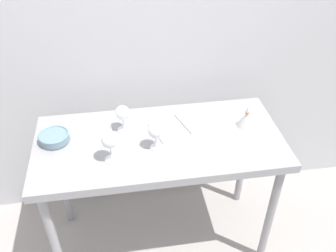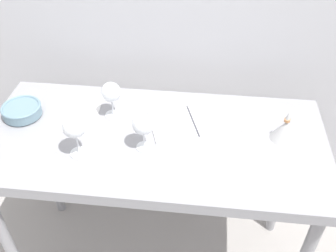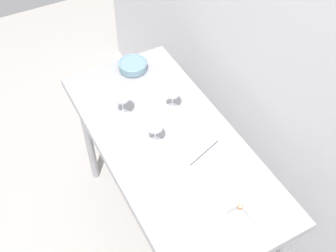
{
  "view_description": "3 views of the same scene",
  "coord_description": "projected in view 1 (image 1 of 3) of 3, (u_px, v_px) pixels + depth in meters",
  "views": [
    {
      "loc": [
        -0.2,
        -1.6,
        2.23
      ],
      "look_at": [
        0.05,
        0.0,
        0.98
      ],
      "focal_mm": 39.51,
      "sensor_mm": 36.0,
      "label": 1
    },
    {
      "loc": [
        0.19,
        -1.14,
        1.93
      ],
      "look_at": [
        0.06,
        -0.03,
        0.98
      ],
      "focal_mm": 40.65,
      "sensor_mm": 36.0,
      "label": 2
    },
    {
      "loc": [
        1.19,
        -0.65,
        2.49
      ],
      "look_at": [
        -0.03,
        -0.0,
        0.98
      ],
      "focal_mm": 45.15,
      "sensor_mm": 36.0,
      "label": 3
    }
  ],
  "objects": [
    {
      "name": "wine_glass_near_left",
      "position": [
        109.0,
        140.0,
        1.87
      ],
      "size": [
        0.09,
        0.09,
        0.18
      ],
      "color": "white",
      "rests_on": "steel_counter"
    },
    {
      "name": "back_wall",
      "position": [
        147.0,
        36.0,
        2.22
      ],
      "size": [
        3.8,
        0.04,
        2.6
      ],
      "primitive_type": "cube",
      "color": "#BABABF",
      "rests_on": "ground_plane"
    },
    {
      "name": "decanter_funnel",
      "position": [
        246.0,
        119.0,
        2.15
      ],
      "size": [
        0.11,
        0.11,
        0.13
      ],
      "color": "#BEBEBE",
      "rests_on": "steel_counter"
    },
    {
      "name": "open_notebook",
      "position": [
        182.0,
        125.0,
        2.18
      ],
      "size": [
        0.4,
        0.31,
        0.01
      ],
      "rotation": [
        0.0,
        0.0,
        0.32
      ],
      "color": "white",
      "rests_on": "steel_counter"
    },
    {
      "name": "wine_glass_near_center",
      "position": [
        156.0,
        131.0,
        1.96
      ],
      "size": [
        0.08,
        0.08,
        0.16
      ],
      "color": "white",
      "rests_on": "steel_counter"
    },
    {
      "name": "ground_plane",
      "position": [
        161.0,
        236.0,
        2.63
      ],
      "size": [
        6.0,
        6.0,
        0.0
      ],
      "primitive_type": "plane",
      "color": "#9D9893"
    },
    {
      "name": "steel_counter",
      "position": [
        160.0,
        153.0,
        2.14
      ],
      "size": [
        1.4,
        0.65,
        0.9
      ],
      "color": "gray",
      "rests_on": "ground_plane"
    },
    {
      "name": "tasting_sheet_upper",
      "position": [
        96.0,
        132.0,
        2.13
      ],
      "size": [
        0.2,
        0.27,
        0.0
      ],
      "primitive_type": "cube",
      "rotation": [
        0.0,
        0.0,
        0.05
      ],
      "color": "white",
      "rests_on": "steel_counter"
    },
    {
      "name": "wine_glass_far_left",
      "position": [
        122.0,
        113.0,
        2.08
      ],
      "size": [
        0.08,
        0.08,
        0.16
      ],
      "color": "white",
      "rests_on": "steel_counter"
    },
    {
      "name": "tasting_bowl",
      "position": [
        54.0,
        137.0,
        2.05
      ],
      "size": [
        0.17,
        0.17,
        0.05
      ],
      "color": "beige",
      "rests_on": "steel_counter"
    }
  ]
}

